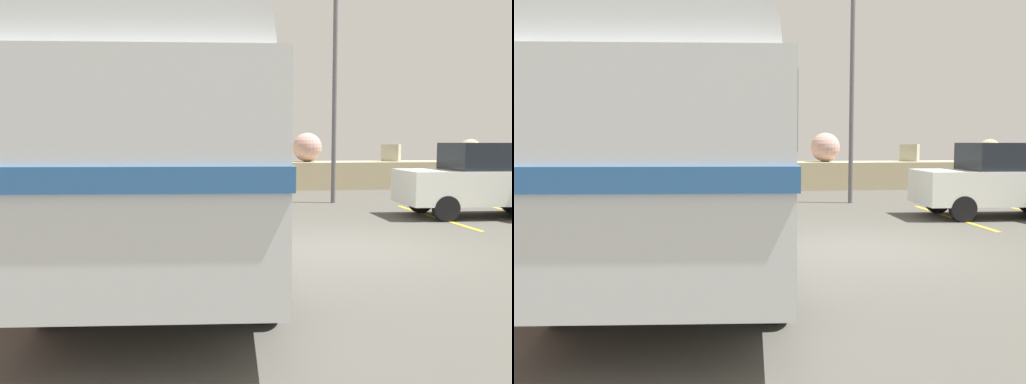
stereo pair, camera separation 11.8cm
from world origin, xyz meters
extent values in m
cube|color=#484640|center=(0.00, 0.00, 0.01)|extent=(32.00, 26.00, 0.02)
cube|color=tan|center=(0.00, 11.80, 0.55)|extent=(31.36, 1.80, 1.10)
sphere|color=tan|center=(-8.49, 11.58, 1.51)|extent=(0.81, 0.81, 0.81)
sphere|color=tan|center=(-5.61, 11.87, 1.74)|extent=(1.28, 1.28, 1.28)
cube|color=#AAA98C|center=(-2.30, 12.16, 1.69)|extent=(1.11, 1.22, 1.19)
sphere|color=tan|center=(1.86, 11.78, 1.68)|extent=(1.16, 1.16, 1.16)
cube|color=#A7A58D|center=(5.42, 11.89, 1.45)|extent=(0.89, 0.84, 0.71)
sphere|color=tan|center=(8.64, 11.42, 1.56)|extent=(0.92, 0.92, 0.92)
cube|color=gold|center=(3.22, 3.50, 0.02)|extent=(0.12, 4.40, 0.01)
cylinder|color=black|center=(-3.89, 1.95, 0.50)|extent=(0.36, 0.98, 0.96)
cylinder|color=black|center=(-1.68, 1.76, 0.50)|extent=(0.36, 0.98, 0.96)
cylinder|color=black|center=(-4.31, -3.25, 0.50)|extent=(0.36, 0.98, 0.96)
cylinder|color=black|center=(-2.11, -3.43, 0.50)|extent=(0.36, 0.98, 0.96)
cube|color=silver|center=(-3.00, -0.74, 1.57)|extent=(3.08, 8.57, 2.10)
cylinder|color=silver|center=(-3.00, -0.74, 2.62)|extent=(2.85, 8.22, 2.20)
cube|color=#2B5D9E|center=(-3.00, -0.74, 1.63)|extent=(3.14, 8.66, 0.20)
cube|color=black|center=(-3.00, -0.74, 2.15)|extent=(3.09, 8.24, 0.64)
cube|color=silver|center=(-2.65, 3.52, 0.70)|extent=(2.29, 0.35, 0.28)
cylinder|color=black|center=(-5.56, 2.27, 0.50)|extent=(0.47, 1.00, 0.96)
cube|color=silver|center=(-6.30, 4.13, 0.70)|extent=(2.26, 0.63, 0.28)
cylinder|color=black|center=(3.14, 2.74, 0.33)|extent=(0.63, 0.23, 0.62)
cylinder|color=black|center=(3.20, 4.27, 0.33)|extent=(0.63, 0.23, 0.62)
cylinder|color=black|center=(5.74, 4.16, 0.33)|extent=(0.63, 0.23, 0.62)
cube|color=silver|center=(4.44, 3.45, 0.78)|extent=(4.17, 1.87, 0.84)
cube|color=black|center=(4.69, 3.44, 1.54)|extent=(2.26, 1.65, 0.68)
cylinder|color=#5B5B60|center=(1.55, 6.82, 3.71)|extent=(0.14, 0.14, 7.42)
camera|label=1|loc=(-2.92, -8.85, 1.91)|focal=36.74mm
camera|label=2|loc=(-2.80, -8.87, 1.91)|focal=36.74mm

